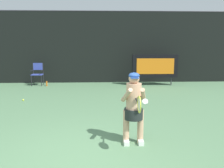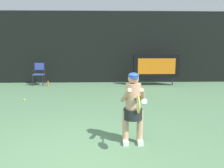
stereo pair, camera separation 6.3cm
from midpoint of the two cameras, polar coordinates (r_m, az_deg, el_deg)
The scene contains 8 objects.
ground at distance 4.30m, azimuth -7.52°, elevation -19.42°, with size 18.00×22.00×0.03m.
backdrop_screen at distance 12.42m, azimuth -4.19°, elevation 8.70°, with size 18.00×0.12×3.66m.
scoreboard at distance 11.69m, azimuth 10.10°, elevation 4.25°, with size 2.20×0.21×1.50m.
umpire_chair at distance 12.17m, azimuth -17.56°, elevation 2.60°, with size 0.52×0.44×1.08m.
water_bottle at distance 11.87m, azimuth -15.53°, elevation 0.11°, with size 0.07×0.07×0.27m.
tennis_player at distance 4.91m, azimuth 4.87°, elevation -5.11°, with size 0.53×0.60×1.49m.
tennis_racket at distance 4.28m, azimuth 6.09°, elevation -4.84°, with size 0.03×0.60×0.31m.
tennis_ball_spare at distance 9.17m, azimuth -20.69°, elevation -3.61°, with size 0.07×0.07×0.07m.
Camera 1 is at (0.34, -3.91, 2.10)m, focal length 38.16 mm.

